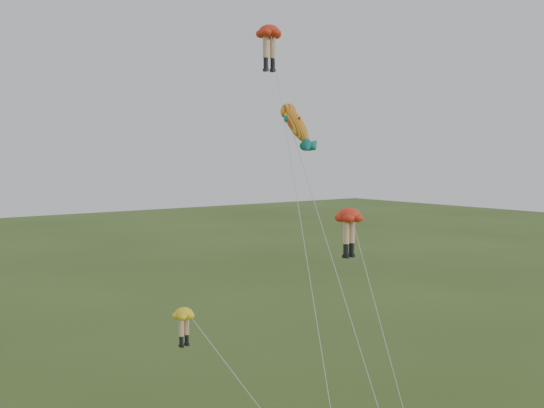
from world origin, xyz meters
TOP-DOWN VIEW (x-y plane):
  - legs_kite_red_high at (4.30, 11.24)m, footprint 6.21×13.70m
  - legs_kite_red_mid at (3.72, 3.53)m, footprint 2.36×7.79m
  - legs_kite_yellow at (-5.86, 3.35)m, footprint 5.68×6.17m
  - fish_kite at (2.03, 5.92)m, footprint 1.27×10.31m

SIDE VIEW (x-z plane):
  - legs_kite_yellow at x=-5.86m, z-range 3.96..13.39m
  - legs_kite_red_mid at x=3.72m, z-range 5.87..19.11m
  - fish_kite at x=2.03m, z-range 8.03..27.06m
  - legs_kite_red_high at x=4.30m, z-range 11.09..35.10m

